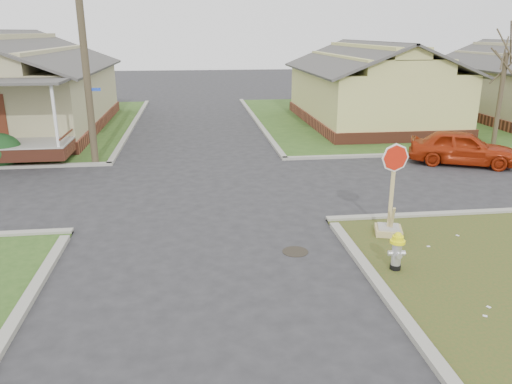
{
  "coord_description": "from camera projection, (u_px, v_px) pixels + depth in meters",
  "views": [
    {
      "loc": [
        -0.17,
        -11.51,
        5.18
      ],
      "look_at": [
        1.41,
        1.0,
        1.1
      ],
      "focal_mm": 35.0,
      "sensor_mm": 36.0,
      "label": 1
    }
  ],
  "objects": [
    {
      "name": "utility_pole",
      "position": [
        84.0,
        45.0,
        18.95
      ],
      "size": [
        1.8,
        0.28,
        9.0
      ],
      "color": "#413725",
      "rests_on": "ground"
    },
    {
      "name": "corner_house",
      "position": [
        5.0,
        89.0,
        26.33
      ],
      "size": [
        10.1,
        15.5,
        5.3
      ],
      "color": "brown",
      "rests_on": "ground"
    },
    {
      "name": "red_sedan",
      "position": [
        462.0,
        148.0,
        20.12
      ],
      "size": [
        4.41,
        3.2,
        1.4
      ],
      "primitive_type": "imported",
      "rotation": [
        0.0,
        0.0,
        1.14
      ],
      "color": "#9F270B",
      "rests_on": "ground"
    },
    {
      "name": "fire_hydrant",
      "position": [
        397.0,
        249.0,
        11.13
      ],
      "size": [
        0.34,
        0.34,
        0.9
      ],
      "rotation": [
        0.0,
        0.0,
        -0.12
      ],
      "color": "black",
      "rests_on": "ground"
    },
    {
      "name": "manhole",
      "position": [
        295.0,
        252.0,
        12.27
      ],
      "size": [
        0.64,
        0.64,
        0.01
      ],
      "primitive_type": "cylinder",
      "color": "black",
      "rests_on": "ground"
    },
    {
      "name": "stop_sign",
      "position": [
        390.0,
        215.0,
        13.08
      ],
      "size": [
        0.7,
        0.68,
        2.46
      ],
      "rotation": [
        0.0,
        0.0,
        -0.28
      ],
      "color": "tan",
      "rests_on": "ground"
    },
    {
      "name": "side_house_yellow",
      "position": [
        370.0,
        86.0,
        28.58
      ],
      "size": [
        7.6,
        11.6,
        4.7
      ],
      "color": "brown",
      "rests_on": "ground"
    },
    {
      "name": "tree_mid_right",
      "position": [
        500.0,
        99.0,
        23.12
      ],
      "size": [
        0.22,
        0.22,
        4.2
      ],
      "primitive_type": "cylinder",
      "color": "#413725",
      "rests_on": "verge_far_right"
    },
    {
      "name": "ground",
      "position": [
        205.0,
        248.0,
        12.48
      ],
      "size": [
        120.0,
        120.0,
        0.0
      ],
      "primitive_type": "plane",
      "color": "#272629",
      "rests_on": "ground"
    },
    {
      "name": "curbs",
      "position": [
        201.0,
        188.0,
        17.2
      ],
      "size": [
        80.0,
        40.0,
        0.12
      ],
      "primitive_type": null,
      "color": "gray",
      "rests_on": "ground"
    }
  ]
}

